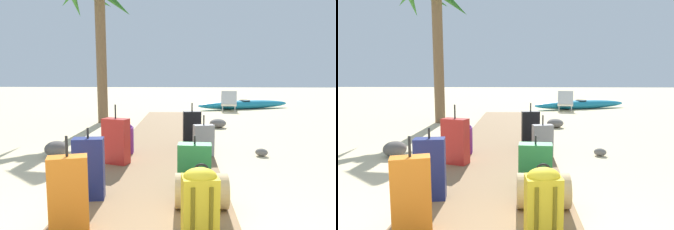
% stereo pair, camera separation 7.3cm
% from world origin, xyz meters
% --- Properties ---
extents(ground_plane, '(60.00, 60.00, 0.00)m').
position_xyz_m(ground_plane, '(0.00, 3.94, 0.00)').
color(ground_plane, beige).
extents(boardwalk, '(1.78, 9.86, 0.08)m').
position_xyz_m(boardwalk, '(0.00, 4.93, 0.04)').
color(boardwalk, olive).
rests_on(boardwalk, ground).
extents(suitcase_navy, '(0.35, 0.23, 0.80)m').
position_xyz_m(suitcase_navy, '(-0.68, 1.74, 0.43)').
color(suitcase_navy, navy).
rests_on(suitcase_navy, boardwalk).
extents(suitcase_red, '(0.44, 0.33, 0.92)m').
position_xyz_m(suitcase_red, '(-0.68, 3.14, 0.43)').
color(suitcase_red, red).
rests_on(suitcase_red, boardwalk).
extents(suitcase_black, '(0.34, 0.22, 0.85)m').
position_xyz_m(suitcase_black, '(0.53, 4.26, 0.43)').
color(suitcase_black, black).
rests_on(suitcase_black, boardwalk).
extents(suitcase_green, '(0.41, 0.23, 0.66)m').
position_xyz_m(suitcase_green, '(0.50, 2.08, 0.36)').
color(suitcase_green, '#237538').
rests_on(suitcase_green, boardwalk).
extents(suitcase_grey, '(0.37, 0.23, 0.70)m').
position_xyz_m(suitcase_grey, '(0.71, 3.68, 0.35)').
color(suitcase_grey, slate).
rests_on(suitcase_grey, boardwalk).
extents(backpack_yellow, '(0.33, 0.27, 0.60)m').
position_xyz_m(backpack_yellow, '(0.51, 0.98, 0.40)').
color(backpack_yellow, gold).
rests_on(backpack_yellow, boardwalk).
extents(duffel_bag_tan, '(0.55, 0.37, 0.48)m').
position_xyz_m(duffel_bag_tan, '(0.55, 1.55, 0.26)').
color(duffel_bag_tan, tan).
rests_on(duffel_bag_tan, boardwalk).
extents(suitcase_orange, '(0.37, 0.26, 0.86)m').
position_xyz_m(suitcase_orange, '(-0.64, 1.02, 0.42)').
color(suitcase_orange, orange).
rests_on(suitcase_orange, boardwalk).
extents(backpack_purple, '(0.32, 0.23, 0.54)m').
position_xyz_m(backpack_purple, '(-0.67, 3.79, 0.36)').
color(backpack_purple, '#6B2D84').
rests_on(backpack_purple, boardwalk).
extents(palm_tree_far_left, '(2.24, 2.35, 4.36)m').
position_xyz_m(palm_tree_far_left, '(-2.14, 7.75, 3.31)').
color(palm_tree_far_left, brown).
rests_on(palm_tree_far_left, ground).
extents(lounge_chair, '(0.82, 1.59, 0.81)m').
position_xyz_m(lounge_chair, '(2.22, 11.26, 0.33)').
color(lounge_chair, white).
rests_on(lounge_chair, ground).
extents(kayak, '(4.20, 2.07, 0.37)m').
position_xyz_m(kayak, '(2.95, 11.83, 0.19)').
color(kayak, teal).
rests_on(kayak, ground).
extents(rock_right_near, '(0.47, 0.41, 0.24)m').
position_xyz_m(rock_right_near, '(1.32, 7.01, 0.12)').
color(rock_right_near, slate).
rests_on(rock_right_near, ground).
extents(rock_left_far, '(0.55, 0.54, 0.28)m').
position_xyz_m(rock_left_far, '(-1.91, 3.81, 0.14)').
color(rock_left_far, '#5B5651').
rests_on(rock_left_far, ground).
extents(rock_right_mid, '(0.26, 0.22, 0.14)m').
position_xyz_m(rock_right_mid, '(1.77, 4.00, 0.07)').
color(rock_right_mid, slate).
rests_on(rock_right_mid, ground).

